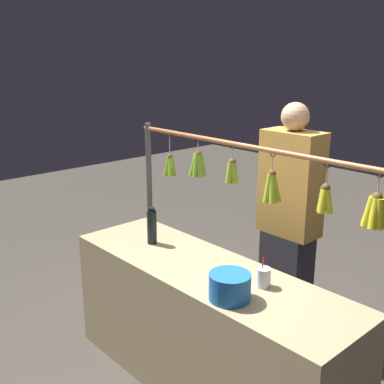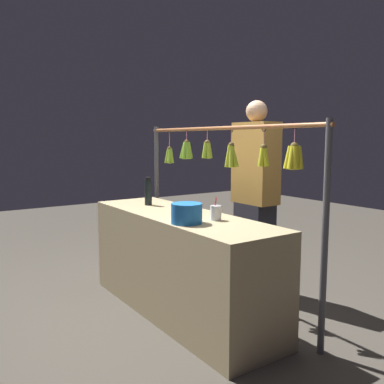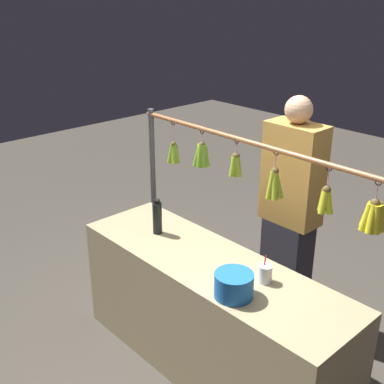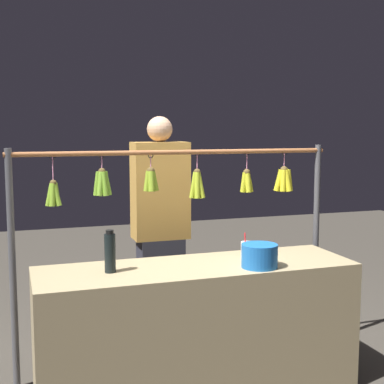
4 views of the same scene
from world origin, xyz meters
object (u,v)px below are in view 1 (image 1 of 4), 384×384
object	(u,v)px
water_bottle	(152,226)
vendor_person	(289,228)
drink_cup	(263,277)
blue_bucket	(230,287)

from	to	relation	value
water_bottle	vendor_person	bearing A→B (deg)	-122.86
drink_cup	vendor_person	world-z (taller)	vendor_person
drink_cup	vendor_person	distance (m)	0.83
drink_cup	vendor_person	xyz separation A→B (m)	(0.38, -0.74, -0.01)
blue_bucket	drink_cup	xyz separation A→B (m)	(-0.03, -0.24, -0.02)
water_bottle	vendor_person	distance (m)	0.96
vendor_person	drink_cup	bearing A→B (deg)	117.25
blue_bucket	drink_cup	distance (m)	0.24
blue_bucket	drink_cup	size ratio (longest dim) A/B	1.32
water_bottle	blue_bucket	xyz separation A→B (m)	(-0.88, 0.17, -0.05)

